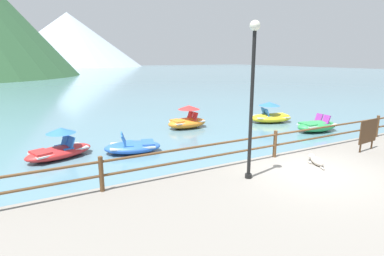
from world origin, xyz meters
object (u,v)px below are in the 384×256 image
Objects in this scene: pedal_boat_0 at (271,116)px; pedal_boat_4 at (317,126)px; pedal_boat_2 at (187,120)px; pedal_boat_3 at (133,147)px; lamp_post at (252,88)px; pedal_boat_1 at (59,149)px; dog_resting at (316,160)px; sign_board at (368,132)px.

pedal_boat_0 reaches higher than pedal_boat_4.
pedal_boat_0 is 1.22× the size of pedal_boat_2.
pedal_boat_0 is 1.12× the size of pedal_boat_3.
pedal_boat_0 is 2.98m from pedal_boat_4.
lamp_post is 10.54m from pedal_boat_0.
dog_resting is at bearing -39.60° from pedal_boat_1.
lamp_post reaches higher than pedal_boat_1.
pedal_boat_0 reaches higher than dog_resting.
dog_resting is at bearing -49.61° from pedal_boat_3.
lamp_post is 1.55× the size of pedal_boat_1.
dog_resting is 6.72m from pedal_boat_4.
sign_board is 4.80m from pedal_boat_4.
lamp_post is 4.32× the size of dog_resting.
pedal_boat_2 is 0.94× the size of pedal_boat_4.
dog_resting is 0.40× the size of pedal_boat_3.
pedal_boat_2 is at bearing 18.58° from pedal_boat_1.
pedal_boat_0 is at bearing 11.74° from pedal_boat_3.
pedal_boat_4 is (12.41, -1.71, -0.07)m from pedal_boat_1.
dog_resting is 0.41× the size of pedal_boat_4.
pedal_boat_1 is (-11.88, -1.22, -0.04)m from pedal_boat_0.
pedal_boat_1 is 12.53m from pedal_boat_4.
lamp_post is at bearing -135.99° from pedal_boat_0.
pedal_boat_2 reaches higher than pedal_boat_1.
pedal_boat_2 is (6.77, 2.28, 0.06)m from pedal_boat_1.
sign_board is at bearing -30.01° from pedal_boat_1.
dog_resting is at bearing -177.20° from sign_board.
pedal_boat_3 is at bearing 130.39° from dog_resting.
pedal_boat_0 is 9.36m from pedal_boat_3.
pedal_boat_4 is (2.29, 4.14, -0.83)m from sign_board.
pedal_boat_3 is (-9.16, -1.90, -0.16)m from pedal_boat_0.
dog_resting is at bearing -140.40° from pedal_boat_4.
pedal_boat_3 is 1.02× the size of pedal_boat_4.
pedal_boat_2 is at bearing 93.23° from dog_resting.
pedal_boat_0 is 1.01× the size of pedal_boat_1.
pedal_boat_4 is at bearing -7.83° from pedal_boat_1.
dog_resting is 6.97m from pedal_boat_3.
pedal_boat_3 reaches higher than dog_resting.
pedal_boat_3 is at bearing 145.08° from sign_board.
dog_resting is at bearing -86.77° from pedal_boat_2.
lamp_post is 9.31m from pedal_boat_4.
pedal_boat_2 reaches higher than pedal_boat_3.
pedal_boat_0 is at bearing 100.14° from pedal_boat_4.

